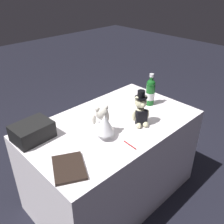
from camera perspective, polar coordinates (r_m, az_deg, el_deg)
ground_plane at (r=2.51m, az=0.00°, el=-17.77°), size 12.00×12.00×0.00m
reception_table at (r=2.24m, az=0.00°, el=-10.99°), size 1.42×0.85×0.78m
teddy_bear_groom at (r=1.94m, az=6.58°, el=0.18°), size 0.13×0.13×0.29m
teddy_bear_bride at (r=1.80m, az=-2.12°, el=-2.67°), size 0.20×0.24×0.24m
champagne_bottle at (r=2.26m, az=8.81°, el=4.64°), size 0.08×0.08×0.30m
signing_pen at (r=1.76m, az=4.25°, el=-7.65°), size 0.02×0.13×0.01m
gift_case_black at (r=1.88m, az=-17.85°, el=-4.25°), size 0.29×0.22×0.12m
guestbook at (r=1.59m, az=-9.88°, el=-12.48°), size 0.29×0.32×0.02m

